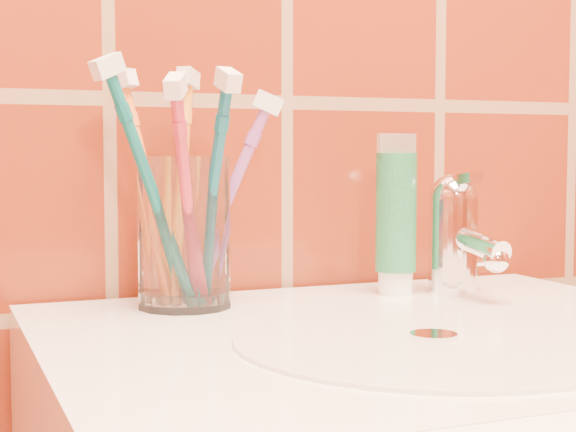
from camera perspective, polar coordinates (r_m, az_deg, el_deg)
name	(u,v)px	position (r m, az deg, el deg)	size (l,w,h in m)	color
glass_tumbler	(184,232)	(0.80, -6.73, -1.05)	(0.08, 0.08, 0.14)	white
toothpaste_tube	(396,219)	(0.87, 7.00, -0.22)	(0.04, 0.04, 0.16)	white
faucet	(456,230)	(0.88, 10.79, -0.91)	(0.05, 0.11, 0.12)	white
toothbrush_0	(181,188)	(0.82, -6.95, 1.83)	(0.05, 0.05, 0.22)	orange
toothbrush_1	(149,191)	(0.81, -8.96, 1.64)	(0.06, 0.08, 0.22)	orange
toothbrush_2	(152,190)	(0.76, -8.79, 1.66)	(0.10, 0.06, 0.22)	#0C6466
toothbrush_3	(212,195)	(0.77, -4.97, 1.35)	(0.03, 0.09, 0.21)	#0C576A
toothbrush_4	(227,201)	(0.81, -3.99, 0.95)	(0.10, 0.05, 0.20)	#8D499D
toothbrush_5	(187,200)	(0.76, -6.55, 1.04)	(0.06, 0.09, 0.21)	#B0253A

